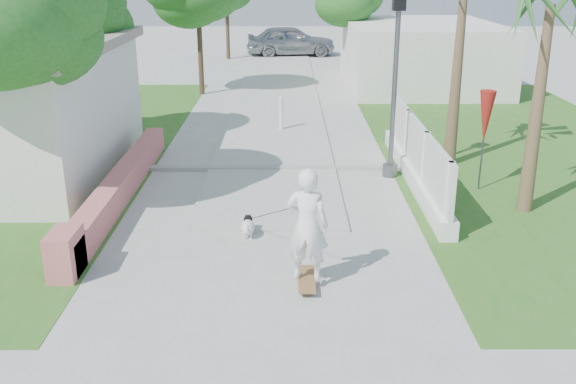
{
  "coord_description": "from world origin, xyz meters",
  "views": [
    {
      "loc": [
        0.37,
        -9.44,
        4.94
      ],
      "look_at": [
        0.39,
        1.27,
        1.1
      ],
      "focal_mm": 40.0,
      "sensor_mm": 36.0,
      "label": 1
    }
  ],
  "objects_px": {
    "dog": "(248,226)",
    "bollard": "(281,113)",
    "street_lamp": "(395,77)",
    "skateboarder": "(276,217)",
    "patio_umbrella": "(486,118)",
    "parked_car": "(291,40)"
  },
  "relations": [
    {
      "from": "dog",
      "to": "bollard",
      "type": "bearing_deg",
      "value": 85.27
    },
    {
      "from": "street_lamp",
      "to": "skateboarder",
      "type": "height_order",
      "value": "street_lamp"
    },
    {
      "from": "skateboarder",
      "to": "dog",
      "type": "height_order",
      "value": "skateboarder"
    },
    {
      "from": "street_lamp",
      "to": "bollard",
      "type": "height_order",
      "value": "street_lamp"
    },
    {
      "from": "street_lamp",
      "to": "patio_umbrella",
      "type": "xyz_separation_m",
      "value": [
        1.9,
        -1.0,
        -0.74
      ]
    },
    {
      "from": "patio_umbrella",
      "to": "dog",
      "type": "bearing_deg",
      "value": -152.59
    },
    {
      "from": "bollard",
      "to": "dog",
      "type": "relative_size",
      "value": 1.87
    },
    {
      "from": "street_lamp",
      "to": "parked_car",
      "type": "distance_m",
      "value": 21.89
    },
    {
      "from": "patio_umbrella",
      "to": "parked_car",
      "type": "bearing_deg",
      "value": 100.45
    },
    {
      "from": "skateboarder",
      "to": "parked_car",
      "type": "xyz_separation_m",
      "value": [
        0.42,
        26.54,
        -0.02
      ]
    },
    {
      "from": "skateboarder",
      "to": "street_lamp",
      "type": "bearing_deg",
      "value": -105.41
    },
    {
      "from": "bollard",
      "to": "skateboarder",
      "type": "height_order",
      "value": "skateboarder"
    },
    {
      "from": "street_lamp",
      "to": "dog",
      "type": "distance_m",
      "value": 5.4
    },
    {
      "from": "dog",
      "to": "patio_umbrella",
      "type": "bearing_deg",
      "value": 26.67
    },
    {
      "from": "bollard",
      "to": "skateboarder",
      "type": "xyz_separation_m",
      "value": [
        -0.0,
        -9.33,
        0.28
      ]
    },
    {
      "from": "dog",
      "to": "parked_car",
      "type": "relative_size",
      "value": 0.12
    },
    {
      "from": "bollard",
      "to": "patio_umbrella",
      "type": "xyz_separation_m",
      "value": [
        4.6,
        -5.5,
        1.1
      ]
    },
    {
      "from": "street_lamp",
      "to": "patio_umbrella",
      "type": "bearing_deg",
      "value": -27.76
    },
    {
      "from": "parked_car",
      "to": "dog",
      "type": "bearing_deg",
      "value": 171.38
    },
    {
      "from": "skateboarder",
      "to": "bollard",
      "type": "bearing_deg",
      "value": -76.19
    },
    {
      "from": "skateboarder",
      "to": "parked_car",
      "type": "distance_m",
      "value": 26.54
    },
    {
      "from": "dog",
      "to": "parked_car",
      "type": "xyz_separation_m",
      "value": [
        0.98,
        25.39,
        0.62
      ]
    }
  ]
}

